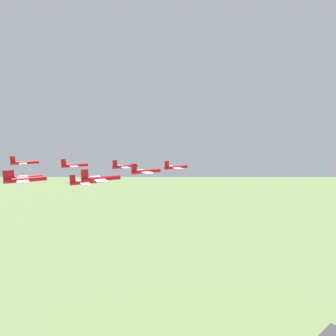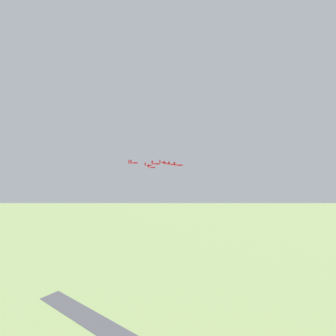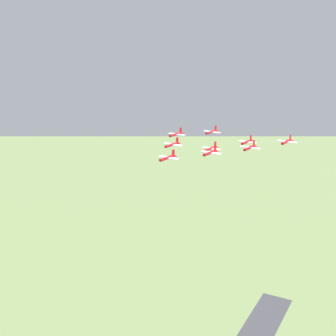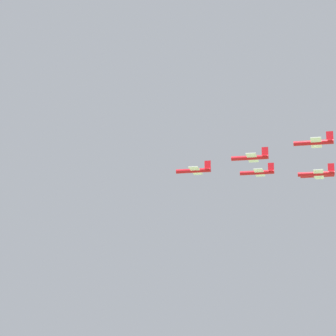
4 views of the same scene
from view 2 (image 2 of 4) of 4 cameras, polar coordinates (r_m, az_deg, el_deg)
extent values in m
cylinder|color=red|center=(199.26, 2.16, 0.64)|extent=(9.07, 1.26, 1.11)
cube|color=white|center=(199.67, 2.04, 0.64)|extent=(2.56, 8.49, 0.18)
cube|color=red|center=(201.82, 1.40, 1.05)|extent=(1.61, 0.17, 2.21)
cube|color=red|center=(201.84, 1.40, 0.65)|extent=(1.16, 3.24, 0.12)
cylinder|color=red|center=(216.67, 0.85, 0.79)|extent=(9.07, 1.26, 1.11)
cube|color=white|center=(217.10, 0.74, 0.79)|extent=(2.56, 8.49, 0.18)
cube|color=red|center=(219.30, 0.17, 1.16)|extent=(1.61, 0.17, 2.21)
cube|color=red|center=(219.32, 0.17, 0.80)|extent=(1.16, 3.24, 0.12)
cylinder|color=red|center=(204.12, -2.78, 0.93)|extent=(9.07, 1.26, 1.11)
cube|color=white|center=(204.57, -2.89, 0.93)|extent=(2.56, 8.49, 0.18)
cube|color=red|center=(206.91, -3.46, 1.33)|extent=(1.61, 0.17, 2.21)
cube|color=red|center=(206.92, -3.46, 0.94)|extent=(1.16, 3.24, 0.12)
cylinder|color=red|center=(234.18, -0.26, 0.94)|extent=(9.07, 1.26, 1.11)
cube|color=white|center=(234.61, -0.36, 0.94)|extent=(2.56, 8.49, 0.18)
cube|color=red|center=(236.86, -0.88, 1.28)|extent=(1.61, 0.17, 2.21)
cube|color=red|center=(236.87, -0.88, 0.95)|extent=(1.16, 3.24, 0.12)
cylinder|color=red|center=(221.94, -3.66, 0.14)|extent=(9.07, 1.26, 1.11)
cube|color=white|center=(222.40, -3.76, 0.14)|extent=(2.56, 8.49, 0.18)
cube|color=red|center=(224.74, -4.28, 0.51)|extent=(1.61, 0.17, 2.21)
cube|color=red|center=(224.78, -4.28, 0.16)|extent=(1.16, 3.24, 0.12)
cylinder|color=red|center=(210.42, -7.46, 1.13)|extent=(9.07, 1.26, 1.11)
cube|color=white|center=(210.91, -7.56, 1.13)|extent=(2.56, 8.49, 0.18)
cube|color=red|center=(213.41, -8.06, 1.51)|extent=(1.61, 0.17, 2.21)
cube|color=red|center=(213.42, -8.06, 1.13)|extent=(1.16, 3.24, 0.12)
cylinder|color=red|center=(251.76, -1.21, 1.21)|extent=(9.07, 1.26, 1.11)
cube|color=white|center=(252.20, -1.31, 1.21)|extent=(2.56, 8.49, 0.18)
cube|color=red|center=(254.48, -1.79, 1.53)|extent=(1.61, 0.17, 2.21)
cube|color=red|center=(254.50, -1.79, 1.22)|extent=(1.16, 3.24, 0.12)
cylinder|color=red|center=(239.69, -4.42, 0.58)|extent=(9.07, 1.26, 1.11)
cube|color=white|center=(240.16, -4.51, 0.58)|extent=(2.56, 8.49, 0.18)
cube|color=red|center=(242.54, -4.98, 0.92)|extent=(1.61, 0.17, 2.21)
cube|color=red|center=(242.57, -4.98, 0.59)|extent=(1.16, 3.24, 0.12)
cylinder|color=red|center=(228.38, -7.95, 1.09)|extent=(9.07, 1.26, 1.11)
cube|color=white|center=(228.87, -8.04, 1.09)|extent=(2.56, 8.49, 0.18)
cube|color=red|center=(231.38, -8.50, 1.44)|extent=(1.61, 0.17, 2.21)
cube|color=red|center=(231.39, -8.50, 1.10)|extent=(1.16, 3.24, 0.12)
camera|label=1|loc=(195.32, -24.66, 4.19)|focal=28.00mm
camera|label=3|loc=(247.99, 45.76, 10.48)|focal=50.00mm
camera|label=4|loc=(384.84, 18.98, -6.39)|focal=85.00mm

